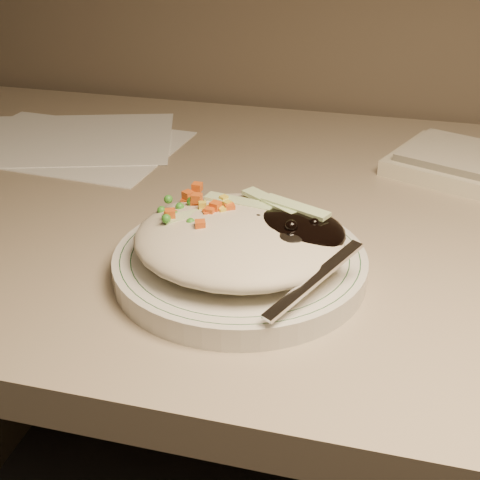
# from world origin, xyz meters

# --- Properties ---
(desk) EXTENTS (1.40, 0.70, 0.74)m
(desk) POSITION_xyz_m (0.00, 1.38, 0.54)
(desk) COLOR gray
(desk) RESTS_ON ground
(plate) EXTENTS (0.24, 0.24, 0.02)m
(plate) POSITION_xyz_m (-0.07, 1.22, 0.75)
(plate) COLOR silver
(plate) RESTS_ON desk
(plate_rim) EXTENTS (0.22, 0.22, 0.00)m
(plate_rim) POSITION_xyz_m (-0.07, 1.22, 0.76)
(plate_rim) COLOR #144723
(plate_rim) RESTS_ON plate
(meal) EXTENTS (0.21, 0.19, 0.05)m
(meal) POSITION_xyz_m (-0.07, 1.22, 0.78)
(meal) COLOR beige
(meal) RESTS_ON plate
(papers) EXTENTS (0.35, 0.29, 0.00)m
(papers) POSITION_xyz_m (-0.40, 1.50, 0.74)
(papers) COLOR white
(papers) RESTS_ON desk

